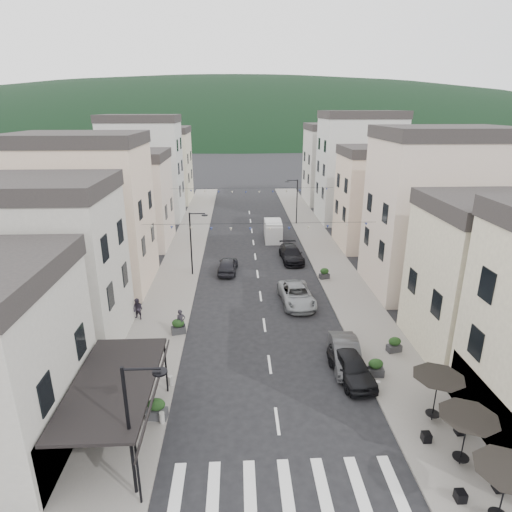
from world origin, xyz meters
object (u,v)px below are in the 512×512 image
(pedestrian_b, at_px, (138,309))
(pedestrian_a, at_px, (181,322))
(delivery_van, at_px, (273,230))
(parked_car_a, at_px, (351,366))
(parked_car_d, at_px, (291,254))
(parked_car_e, at_px, (228,265))
(parked_car_c, at_px, (297,295))
(parked_car_b, at_px, (346,354))

(pedestrian_b, bearing_deg, pedestrian_a, -11.97)
(delivery_van, relative_size, pedestrian_b, 3.06)
(parked_car_a, height_order, parked_car_d, parked_car_a)
(parked_car_a, bearing_deg, pedestrian_a, 144.95)
(parked_car_d, relative_size, parked_car_e, 1.19)
(delivery_van, distance_m, pedestrian_a, 23.71)
(parked_car_c, bearing_deg, parked_car_a, -83.65)
(parked_car_b, bearing_deg, pedestrian_b, 159.87)
(parked_car_c, height_order, parked_car_e, parked_car_c)
(parked_car_c, relative_size, delivery_van, 1.07)
(parked_car_b, relative_size, parked_car_c, 0.85)
(parked_car_a, bearing_deg, pedestrian_b, 143.54)
(pedestrian_a, height_order, pedestrian_b, pedestrian_a)
(pedestrian_a, distance_m, pedestrian_b, 4.06)
(parked_car_a, relative_size, parked_car_e, 1.04)
(parked_car_e, xyz_separation_m, pedestrian_a, (-3.00, -11.72, 0.27))
(parked_car_b, distance_m, parked_car_e, 17.47)
(pedestrian_a, bearing_deg, parked_car_c, 9.01)
(parked_car_b, bearing_deg, parked_car_a, -85.47)
(delivery_van, bearing_deg, pedestrian_b, -118.46)
(parked_car_a, distance_m, pedestrian_a, 11.75)
(parked_car_a, height_order, parked_car_e, parked_car_a)
(parked_car_a, distance_m, parked_car_b, 1.35)
(parked_car_e, bearing_deg, parked_car_b, 119.61)
(parked_car_d, bearing_deg, pedestrian_a, -125.93)
(parked_car_d, distance_m, delivery_van, 7.68)
(parked_car_d, xyz_separation_m, delivery_van, (-1.25, 7.56, 0.42))
(parked_car_a, height_order, parked_car_c, parked_car_a)
(parked_car_b, xyz_separation_m, pedestrian_b, (-13.80, 6.33, 0.18))
(parked_car_a, height_order, pedestrian_b, pedestrian_b)
(delivery_van, bearing_deg, parked_car_a, -83.85)
(parked_car_d, relative_size, pedestrian_b, 3.13)
(parked_car_a, height_order, delivery_van, delivery_van)
(parked_car_a, distance_m, pedestrian_b, 15.79)
(parked_car_d, bearing_deg, pedestrian_b, -139.05)
(parked_car_d, bearing_deg, parked_car_a, -90.48)
(parked_car_b, relative_size, delivery_van, 0.92)
(parked_car_e, bearing_deg, delivery_van, -111.63)
(delivery_van, relative_size, pedestrian_a, 2.83)
(delivery_van, bearing_deg, parked_car_c, -87.07)
(parked_car_a, relative_size, parked_car_c, 0.83)
(parked_car_a, xyz_separation_m, parked_car_e, (-7.40, 17.18, -0.03))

